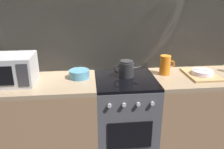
{
  "coord_description": "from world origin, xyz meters",
  "views": [
    {
      "loc": [
        -0.36,
        -2.08,
        1.73
      ],
      "look_at": [
        -0.14,
        0.0,
        0.95
      ],
      "focal_mm": 36.75,
      "sensor_mm": 36.0,
      "label": 1
    }
  ],
  "objects_px": {
    "stove_unit": "(125,118)",
    "dish_pile": "(202,73)",
    "pitcher": "(165,65)",
    "mixing_bowl": "(79,74)",
    "microwave": "(9,70)",
    "kettle": "(126,69)"
  },
  "relations": [
    {
      "from": "stove_unit",
      "to": "mixing_bowl",
      "type": "relative_size",
      "value": 4.5
    },
    {
      "from": "stove_unit",
      "to": "mixing_bowl",
      "type": "xyz_separation_m",
      "value": [
        -0.46,
        0.08,
        0.49
      ]
    },
    {
      "from": "kettle",
      "to": "pitcher",
      "type": "distance_m",
      "value": 0.41
    },
    {
      "from": "microwave",
      "to": "pitcher",
      "type": "height_order",
      "value": "microwave"
    },
    {
      "from": "mixing_bowl",
      "to": "pitcher",
      "type": "distance_m",
      "value": 0.88
    },
    {
      "from": "stove_unit",
      "to": "dish_pile",
      "type": "distance_m",
      "value": 0.92
    },
    {
      "from": "pitcher",
      "to": "mixing_bowl",
      "type": "bearing_deg",
      "value": -179.62
    },
    {
      "from": "microwave",
      "to": "dish_pile",
      "type": "relative_size",
      "value": 1.15
    },
    {
      "from": "pitcher",
      "to": "dish_pile",
      "type": "relative_size",
      "value": 0.5
    },
    {
      "from": "mixing_bowl",
      "to": "pitcher",
      "type": "xyz_separation_m",
      "value": [
        0.88,
        0.01,
        0.06
      ]
    },
    {
      "from": "mixing_bowl",
      "to": "stove_unit",
      "type": "bearing_deg",
      "value": -9.87
    },
    {
      "from": "kettle",
      "to": "pitcher",
      "type": "bearing_deg",
      "value": 2.81
    },
    {
      "from": "stove_unit",
      "to": "dish_pile",
      "type": "height_order",
      "value": "dish_pile"
    },
    {
      "from": "stove_unit",
      "to": "microwave",
      "type": "height_order",
      "value": "microwave"
    },
    {
      "from": "microwave",
      "to": "pitcher",
      "type": "relative_size",
      "value": 2.3
    },
    {
      "from": "stove_unit",
      "to": "dish_pile",
      "type": "bearing_deg",
      "value": 0.32
    },
    {
      "from": "kettle",
      "to": "mixing_bowl",
      "type": "distance_m",
      "value": 0.48
    },
    {
      "from": "stove_unit",
      "to": "microwave",
      "type": "relative_size",
      "value": 1.96
    },
    {
      "from": "microwave",
      "to": "pitcher",
      "type": "bearing_deg",
      "value": 3.04
    },
    {
      "from": "kettle",
      "to": "mixing_bowl",
      "type": "bearing_deg",
      "value": 178.31
    },
    {
      "from": "stove_unit",
      "to": "mixing_bowl",
      "type": "height_order",
      "value": "mixing_bowl"
    },
    {
      "from": "stove_unit",
      "to": "kettle",
      "type": "relative_size",
      "value": 3.16
    }
  ]
}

